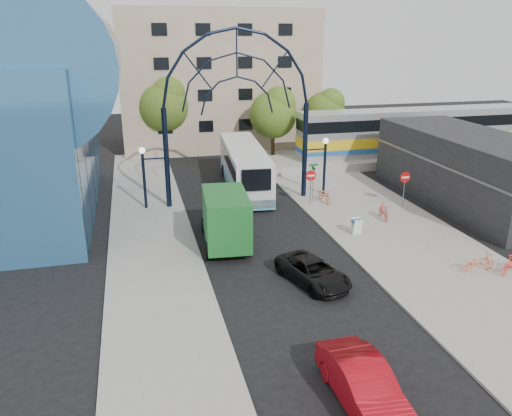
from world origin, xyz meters
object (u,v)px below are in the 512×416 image
object	(u,v)px
gateway_arch	(237,82)
green_truck	(225,217)
stop_sign	(311,179)
street_name_sign	(313,174)
tree_north_a	(275,112)
tree_north_c	(326,110)
red_sedan	(364,385)
bike_far_a	(479,262)
bike_near_b	(384,211)
black_suv	(313,272)
bike_near_a	(325,195)
do_not_enter_sign	(405,181)
bike_far_b	(512,263)
tree_north_b	(164,103)
city_bus	(244,167)
train_car	(426,131)
sandwich_board	(357,224)

from	to	relation	value
gateway_arch	green_truck	bearing A→B (deg)	-108.17
stop_sign	street_name_sign	world-z (taller)	street_name_sign
tree_north_a	tree_north_c	size ratio (longest dim) A/B	1.08
red_sedan	street_name_sign	bearing A→B (deg)	72.97
bike_far_a	bike_near_b	bearing A→B (deg)	6.99
tree_north_c	black_suv	size ratio (longest dim) A/B	1.48
tree_north_a	gateway_arch	bearing A→B (deg)	-117.17
tree_north_a	bike_near_b	size ratio (longest dim) A/B	3.97
gateway_arch	bike_near_b	distance (m)	13.03
red_sedan	bike_near_b	bearing A→B (deg)	58.89
bike_near_a	gateway_arch	bearing A→B (deg)	159.06
do_not_enter_sign	bike_far_b	bearing A→B (deg)	-90.08
black_suv	bike_near_a	distance (m)	12.40
tree_north_b	bike_far_a	xyz separation A→B (m)	(13.41, -30.05, -4.66)
do_not_enter_sign	city_bus	size ratio (longest dim) A/B	0.20
do_not_enter_sign	bike_far_a	bearing A→B (deg)	-98.26
train_car	tree_north_c	world-z (taller)	tree_north_c
train_car	gateway_arch	bearing A→B (deg)	-158.20
street_name_sign	bike_near_b	distance (m)	5.82
do_not_enter_sign	bike_near_b	bearing A→B (deg)	-141.95
gateway_arch	bike_far_a	bearing A→B (deg)	-55.99
do_not_enter_sign	gateway_arch	bearing A→B (deg)	160.01
street_name_sign	train_car	world-z (taller)	train_car
tree_north_b	bike_far_b	world-z (taller)	tree_north_b
tree_north_a	tree_north_b	world-z (taller)	tree_north_b
bike_near_a	stop_sign	bearing A→B (deg)	-174.60
tree_north_b	bike_near_a	world-z (taller)	tree_north_b
sandwich_board	city_bus	bearing A→B (deg)	111.18
gateway_arch	bike_near_b	size ratio (longest dim) A/B	7.74
stop_sign	bike_far_b	size ratio (longest dim) A/B	1.39
street_name_sign	sandwich_board	world-z (taller)	street_name_sign
do_not_enter_sign	tree_north_c	bearing A→B (deg)	86.42
train_car	tree_north_a	size ratio (longest dim) A/B	3.59
city_bus	bike_far_b	distance (m)	20.58
gateway_arch	city_bus	xyz separation A→B (m)	(1.21, 3.32, -6.80)
stop_sign	red_sedan	xyz separation A→B (m)	(-5.24, -19.59, -1.23)
black_suv	bike_near_b	world-z (taller)	black_suv
tree_north_a	red_sedan	distance (m)	34.37
gateway_arch	red_sedan	distance (m)	22.96
tree_north_b	tree_north_c	size ratio (longest dim) A/B	1.23
gateway_arch	bike_far_b	distance (m)	20.02
gateway_arch	bike_near_a	world-z (taller)	gateway_arch
sandwich_board	red_sedan	world-z (taller)	red_sedan
train_car	tree_north_a	world-z (taller)	tree_north_a
bike_near_a	green_truck	bearing A→B (deg)	-151.57
street_name_sign	tree_north_c	xyz separation A→B (m)	(6.92, 15.33, 2.15)
red_sedan	bike_far_b	world-z (taller)	red_sedan
tree_north_a	tree_north_c	distance (m)	6.33
tree_north_b	bike_far_b	xyz separation A→B (m)	(14.86, -30.68, -4.61)
street_name_sign	tree_north_a	bearing A→B (deg)	86.04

